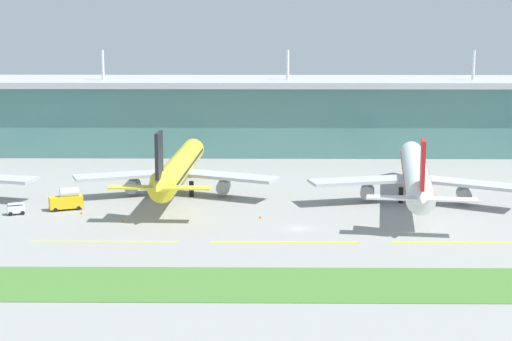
# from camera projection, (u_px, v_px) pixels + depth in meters

# --- Properties ---
(ground_plane) EXTENTS (600.00, 600.00, 0.00)m
(ground_plane) POSITION_uv_depth(u_px,v_px,m) (299.00, 229.00, 170.90)
(ground_plane) COLOR gray
(terminal_building) EXTENTS (288.00, 34.00, 31.79)m
(terminal_building) POSITION_uv_depth(u_px,v_px,m) (287.00, 115.00, 265.34)
(terminal_building) COLOR slate
(terminal_building) RESTS_ON ground
(airliner_near_middle) EXTENTS (48.76, 64.71, 18.90)m
(airliner_near_middle) POSITION_uv_depth(u_px,v_px,m) (179.00, 168.00, 201.76)
(airliner_near_middle) COLOR yellow
(airliner_near_middle) RESTS_ON ground
(airliner_far_middle) EXTENTS (48.35, 70.96, 18.90)m
(airliner_far_middle) POSITION_uv_depth(u_px,v_px,m) (416.00, 174.00, 194.13)
(airliner_far_middle) COLOR white
(airliner_far_middle) RESTS_ON ground
(taxiway_stripe_mid_west) EXTENTS (28.00, 0.70, 0.04)m
(taxiway_stripe_mid_west) POSITION_uv_depth(u_px,v_px,m) (105.00, 242.00, 160.96)
(taxiway_stripe_mid_west) COLOR yellow
(taxiway_stripe_mid_west) RESTS_ON ground
(taxiway_stripe_centre) EXTENTS (28.00, 0.70, 0.04)m
(taxiway_stripe_centre) POSITION_uv_depth(u_px,v_px,m) (285.00, 242.00, 160.58)
(taxiway_stripe_centre) COLOR yellow
(taxiway_stripe_centre) RESTS_ON ground
(taxiway_stripe_mid_east) EXTENTS (28.00, 0.70, 0.04)m
(taxiway_stripe_mid_east) POSITION_uv_depth(u_px,v_px,m) (465.00, 243.00, 160.20)
(taxiway_stripe_mid_east) COLOR yellow
(taxiway_stripe_mid_east) RESTS_ON ground
(grass_verge) EXTENTS (300.00, 18.00, 0.10)m
(grass_verge) POSITION_uv_depth(u_px,v_px,m) (307.00, 284.00, 135.35)
(grass_verge) COLOR #477A33
(grass_verge) RESTS_ON ground
(fuel_truck) EXTENTS (7.65, 5.10, 4.95)m
(fuel_truck) POSITION_uv_depth(u_px,v_px,m) (67.00, 200.00, 186.96)
(fuel_truck) COLOR gold
(fuel_truck) RESTS_ON ground
(baggage_cart) EXTENTS (4.01, 3.08, 2.48)m
(baggage_cart) POSITION_uv_depth(u_px,v_px,m) (16.00, 209.00, 182.58)
(baggage_cart) COLOR silver
(baggage_cart) RESTS_ON ground
(safety_cone_left_wingtip) EXTENTS (0.56, 0.56, 0.70)m
(safety_cone_left_wingtip) POSITION_uv_depth(u_px,v_px,m) (81.00, 213.00, 183.26)
(safety_cone_left_wingtip) COLOR orange
(safety_cone_left_wingtip) RESTS_ON ground
(safety_cone_nose_front) EXTENTS (0.56, 0.56, 0.70)m
(safety_cone_nose_front) POSITION_uv_depth(u_px,v_px,m) (123.00, 220.00, 176.15)
(safety_cone_nose_front) COLOR orange
(safety_cone_nose_front) RESTS_ON ground
(safety_cone_right_wingtip) EXTENTS (0.56, 0.56, 0.70)m
(safety_cone_right_wingtip) POSITION_uv_depth(u_px,v_px,m) (260.00, 217.00, 179.37)
(safety_cone_right_wingtip) COLOR orange
(safety_cone_right_wingtip) RESTS_ON ground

